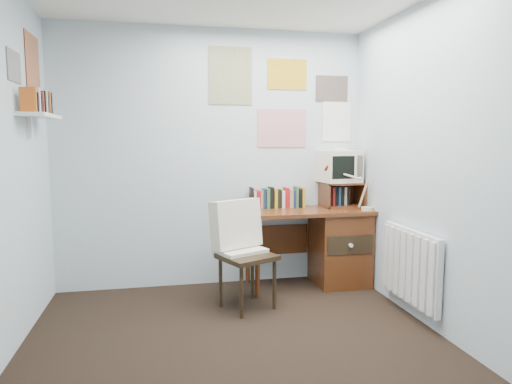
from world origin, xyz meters
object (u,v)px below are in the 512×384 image
desk_lamp (368,189)px  tv_riser (342,194)px  wall_shelf (40,116)px  radiator (410,266)px  desk (334,244)px  crt_tv (339,165)px  desk_chair (247,257)px

desk_lamp → tv_riser: 0.32m
wall_shelf → radiator: bearing=-10.9°
desk → wall_shelf: wall_shelf is taller
desk_lamp → crt_tv: crt_tv is taller
tv_riser → radiator: 1.15m
wall_shelf → desk: bearing=8.4°
desk_chair → wall_shelf: size_ratio=1.45×
crt_tv → wall_shelf: size_ratio=0.59×
desk → radiator: 0.97m
desk_chair → tv_riser: 1.31m
desk → desk_chair: (-0.97, -0.48, 0.04)m
tv_riser → crt_tv: crt_tv is taller
desk → crt_tv: 0.79m
crt_tv → wall_shelf: bearing=-175.5°
wall_shelf → desk_lamp: bearing=4.4°
crt_tv → desk_chair: bearing=-156.5°
desk → wall_shelf: (-2.57, -0.38, 1.21)m
radiator → wall_shelf: bearing=169.1°
desk → tv_riser: 0.51m
desk_chair → desk_lamp: 1.38m
crt_tv → radiator: (0.20, -1.06, -0.76)m
crt_tv → tv_riser: bearing=-41.0°
radiator → wall_shelf: 3.15m
desk_chair → crt_tv: (1.06, 0.61, 0.73)m
desk_lamp → wall_shelf: wall_shelf is taller
tv_riser → radiator: tv_riser is taller
radiator → wall_shelf: (-2.86, 0.55, 1.20)m
desk → desk_lamp: size_ratio=2.98×
desk_lamp → wall_shelf: 2.92m
tv_riser → wall_shelf: (-2.69, -0.49, 0.74)m
desk_chair → desk_lamp: size_ratio=2.22×
tv_riser → wall_shelf: wall_shelf is taller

